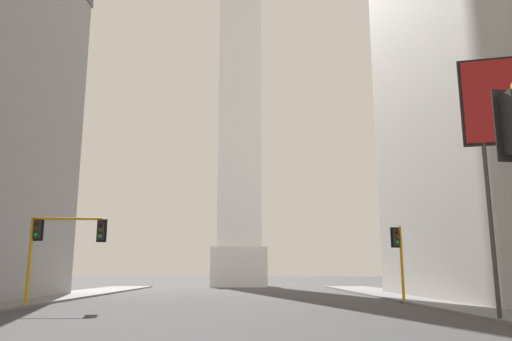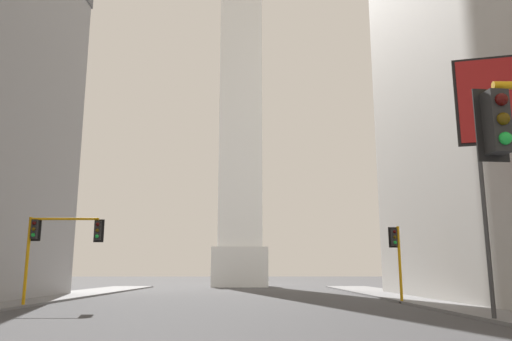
# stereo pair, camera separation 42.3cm
# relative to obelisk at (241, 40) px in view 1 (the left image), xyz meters

# --- Properties ---
(sidewalk_right) EXTENTS (5.00, 79.53, 0.15)m
(sidewalk_right) POSITION_rel_obelisk_xyz_m (13.48, -42.42, -35.05)
(sidewalk_right) COLOR slate
(sidewalk_right) RESTS_ON ground_plane
(obelisk) EXTENTS (7.27, 7.27, 72.82)m
(obelisk) POSITION_rel_obelisk_xyz_m (0.00, 0.00, 0.00)
(obelisk) COLOR silver
(obelisk) RESTS_ON ground_plane
(traffic_light_mid_right) EXTENTS (0.79, 0.52, 4.85)m
(traffic_light_mid_right) POSITION_rel_obelisk_xyz_m (10.92, -35.32, -31.92)
(traffic_light_mid_right) COLOR orange
(traffic_light_mid_right) RESTS_ON ground_plane
(traffic_light_mid_left) EXTENTS (4.41, 0.50, 5.06)m
(traffic_light_mid_left) POSITION_rel_obelisk_xyz_m (-9.73, -38.84, -31.30)
(traffic_light_mid_left) COLOR orange
(traffic_light_mid_left) RESTS_ON ground_plane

